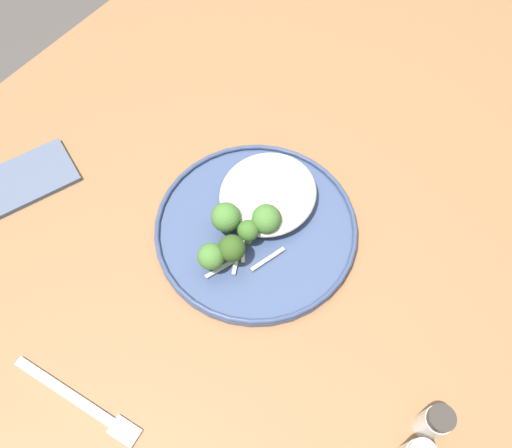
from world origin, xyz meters
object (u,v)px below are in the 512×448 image
broccoli_floret_center_pile (266,219)px  seared_scallop_right_edge (261,183)px  seared_scallop_half_hidden (245,194)px  broccoli_floret_right_tilted (211,257)px  dinner_plate (256,228)px  seared_scallop_tiny_bay (264,214)px  pepper_shaker (434,422)px  broccoli_floret_tall_stalk (232,249)px  broccoli_floret_left_leaning (248,231)px  seared_scallop_front_small (259,198)px  seared_scallop_large_seared (273,191)px  folded_napkin (24,180)px  broccoli_floret_near_rim (226,218)px  seared_scallop_left_edge (295,208)px  dinner_fork (80,402)px  seared_scallop_tilted_round (270,168)px

broccoli_floret_center_pile → seared_scallop_right_edge: bearing=41.9°
seared_scallop_half_hidden → broccoli_floret_right_tilted: size_ratio=0.70×
dinner_plate → broccoli_floret_center_pile: size_ratio=5.19×
seared_scallop_tiny_bay → broccoli_floret_right_tilted: broccoli_floret_right_tilted is taller
seared_scallop_right_edge → broccoli_floret_right_tilted: 0.15m
broccoli_floret_center_pile → pepper_shaker: size_ratio=0.83×
broccoli_floret_tall_stalk → broccoli_floret_left_leaning: broccoli_floret_tall_stalk is taller
seared_scallop_front_small → seared_scallop_large_seared: bearing=-25.7°
broccoli_floret_tall_stalk → pepper_shaker: bearing=-95.9°
broccoli_floret_center_pile → pepper_shaker: (-0.10, -0.31, -0.01)m
dinner_plate → broccoli_floret_center_pile: broccoli_floret_center_pile is taller
seared_scallop_right_edge → seared_scallop_half_hidden: 0.03m
folded_napkin → dinner_plate: bearing=-67.1°
broccoli_floret_tall_stalk → broccoli_floret_left_leaning: bearing=1.8°
seared_scallop_half_hidden → broccoli_floret_near_rim: bearing=-169.8°
seared_scallop_tiny_bay → broccoli_floret_right_tilted: 0.11m
dinner_plate → seared_scallop_half_hidden: seared_scallop_half_hidden is taller
seared_scallop_left_edge → seared_scallop_right_edge: 0.07m
broccoli_floret_tall_stalk → folded_napkin: broccoli_floret_tall_stalk is taller
seared_scallop_left_edge → broccoli_floret_center_pile: (-0.05, 0.02, 0.02)m
seared_scallop_right_edge → seared_scallop_large_seared: same height
broccoli_floret_right_tilted → dinner_plate: bearing=-7.5°
broccoli_floret_tall_stalk → dinner_fork: size_ratio=0.31×
seared_scallop_half_hidden → broccoli_floret_tall_stalk: broccoli_floret_tall_stalk is taller
seared_scallop_tilted_round → broccoli_floret_near_rim: broccoli_floret_near_rim is taller
seared_scallop_half_hidden → broccoli_floret_left_leaning: 0.07m
seared_scallop_tiny_bay → dinner_fork: bearing=174.9°
folded_napkin → broccoli_floret_near_rim: bearing=-69.4°
seared_scallop_tilted_round → broccoli_floret_right_tilted: bearing=-170.4°
seared_scallop_front_small → broccoli_floret_tall_stalk: bearing=-164.3°
broccoli_floret_left_leaning → folded_napkin: (-0.12, 0.34, -0.04)m
seared_scallop_half_hidden → broccoli_floret_right_tilted: (-0.12, -0.03, 0.02)m
seared_scallop_large_seared → folded_napkin: size_ratio=0.17×
broccoli_floret_tall_stalk → seared_scallop_front_small: bearing=15.7°
dinner_plate → seared_scallop_tiny_bay: bearing=-1.0°
seared_scallop_large_seared → seared_scallop_tiny_bay: bearing=-162.9°
broccoli_floret_center_pile → dinner_fork: 0.33m
dinner_plate → broccoli_floret_left_leaning: bearing=-169.0°
seared_scallop_tilted_round → dinner_fork: size_ratio=0.15×
seared_scallop_tilted_round → seared_scallop_tiny_bay: bearing=-149.7°
seared_scallop_left_edge → seared_scallop_tilted_round: (0.04, 0.07, -0.00)m
broccoli_floret_left_leaning → dinner_fork: size_ratio=0.25×
broccoli_floret_right_tilted → seared_scallop_left_edge: bearing=-16.8°
seared_scallop_front_small → broccoli_floret_near_rim: 0.07m
seared_scallop_right_edge → dinner_fork: seared_scallop_right_edge is taller
seared_scallop_front_small → seared_scallop_half_hidden: (-0.01, 0.02, 0.00)m
seared_scallop_tiny_bay → seared_scallop_left_edge: seared_scallop_left_edge is taller
broccoli_floret_tall_stalk → seared_scallop_tilted_round: bearing=17.1°
seared_scallop_left_edge → folded_napkin: (-0.19, 0.37, -0.02)m
seared_scallop_right_edge → broccoli_floret_center_pile: bearing=-138.1°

